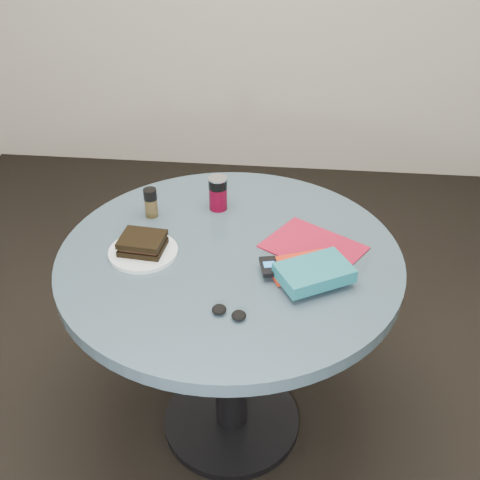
# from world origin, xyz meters

# --- Properties ---
(ground) EXTENTS (4.00, 4.00, 0.00)m
(ground) POSITION_xyz_m (0.00, 0.00, 0.00)
(ground) COLOR black
(ground) RESTS_ON ground
(table) EXTENTS (1.00, 1.00, 0.75)m
(table) POSITION_xyz_m (0.00, 0.00, 0.59)
(table) COLOR black
(table) RESTS_ON ground
(plate) EXTENTS (0.22, 0.22, 0.01)m
(plate) POSITION_xyz_m (-0.25, -0.03, 0.76)
(plate) COLOR white
(plate) RESTS_ON table
(sandwich) EXTENTS (0.13, 0.12, 0.04)m
(sandwich) POSITION_xyz_m (-0.25, -0.02, 0.78)
(sandwich) COLOR black
(sandwich) RESTS_ON plate
(soda_can) EXTENTS (0.08, 0.08, 0.11)m
(soda_can) POSITION_xyz_m (-0.07, 0.25, 0.81)
(soda_can) COLOR maroon
(soda_can) RESTS_ON table
(pepper_grinder) EXTENTS (0.05, 0.05, 0.10)m
(pepper_grinder) POSITION_xyz_m (-0.27, 0.18, 0.80)
(pepper_grinder) COLOR #44381D
(pepper_grinder) RESTS_ON table
(magazine) EXTENTS (0.33, 0.31, 0.00)m
(magazine) POSITION_xyz_m (0.24, 0.05, 0.75)
(magazine) COLOR maroon
(magazine) RESTS_ON table
(red_book) EXTENTS (0.20, 0.17, 0.01)m
(red_book) POSITION_xyz_m (0.20, -0.06, 0.76)
(red_book) COLOR red
(red_book) RESTS_ON magazine
(novel) EXTENTS (0.23, 0.20, 0.04)m
(novel) POSITION_xyz_m (0.24, -0.12, 0.79)
(novel) COLOR #17616E
(novel) RESTS_ON red_book
(mp3_player) EXTENTS (0.06, 0.09, 0.01)m
(mp3_player) POSITION_xyz_m (0.12, -0.08, 0.78)
(mp3_player) COLOR black
(mp3_player) RESTS_ON red_book
(headphones) EXTENTS (0.10, 0.07, 0.02)m
(headphones) POSITION_xyz_m (0.03, -0.27, 0.76)
(headphones) COLOR black
(headphones) RESTS_ON table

